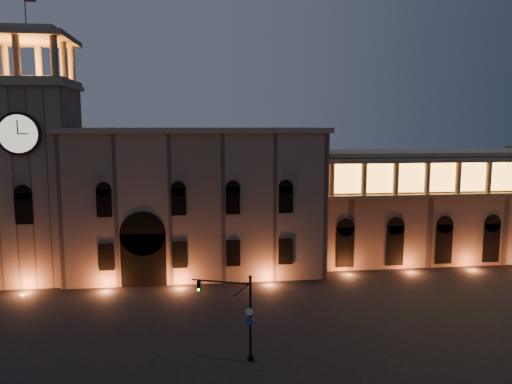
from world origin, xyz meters
TOP-DOWN VIEW (x-y plane):
  - ground at (0.00, 0.00)m, footprint 160.00×160.00m
  - government_building at (-2.08, 21.93)m, footprint 30.80×12.80m
  - clock_tower at (-20.50, 20.98)m, footprint 9.80×9.80m
  - colonnade_wing at (32.00, 23.92)m, footprint 40.60×11.50m
  - traffic_light at (1.09, -2.66)m, footprint 4.63×1.96m

SIDE VIEW (x-z plane):
  - ground at x=0.00m, z-range 0.00..0.00m
  - traffic_light at x=1.09m, z-range 0.17..6.91m
  - colonnade_wing at x=32.00m, z-range 0.08..14.58m
  - government_building at x=-2.08m, z-range -0.03..17.57m
  - clock_tower at x=-20.50m, z-range -3.70..28.70m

